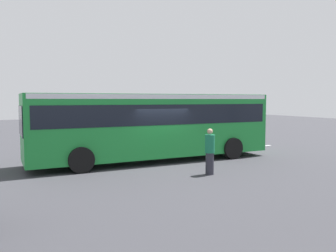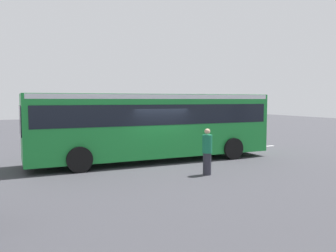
# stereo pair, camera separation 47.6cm
# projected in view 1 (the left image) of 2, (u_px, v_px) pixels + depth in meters

# --- Properties ---
(ground) EXTENTS (80.00, 80.00, 0.00)m
(ground) POSITION_uv_depth(u_px,v_px,m) (158.00, 163.00, 15.69)
(ground) COLOR #38383D
(city_bus) EXTENTS (11.54, 2.85, 3.15)m
(city_bus) POSITION_uv_depth(u_px,v_px,m) (153.00, 121.00, 16.22)
(city_bus) COLOR #1E8C38
(city_bus) RESTS_ON ground
(pedestrian) EXTENTS (0.38, 0.38, 1.79)m
(pedestrian) POSITION_uv_depth(u_px,v_px,m) (210.00, 152.00, 13.27)
(pedestrian) COLOR #2D2D38
(pedestrian) RESTS_ON ground
(traffic_sign) EXTENTS (0.08, 0.60, 2.80)m
(traffic_sign) POSITION_uv_depth(u_px,v_px,m) (142.00, 117.00, 19.95)
(traffic_sign) COLOR slate
(traffic_sign) RESTS_ON ground
(lane_dash_leftmost) EXTENTS (2.00, 0.20, 0.01)m
(lane_dash_leftmost) POSITION_uv_depth(u_px,v_px,m) (258.00, 146.00, 21.38)
(lane_dash_leftmost) COLOR silver
(lane_dash_leftmost) RESTS_ON ground
(lane_dash_left) EXTENTS (2.00, 0.20, 0.01)m
(lane_dash_left) POSITION_uv_depth(u_px,v_px,m) (204.00, 150.00, 19.62)
(lane_dash_left) COLOR silver
(lane_dash_left) RESTS_ON ground
(lane_dash_centre) EXTENTS (2.00, 0.20, 0.01)m
(lane_dash_centre) POSITION_uv_depth(u_px,v_px,m) (138.00, 155.00, 17.86)
(lane_dash_centre) COLOR silver
(lane_dash_centre) RESTS_ON ground
(lane_dash_right) EXTENTS (2.00, 0.20, 0.01)m
(lane_dash_right) POSITION_uv_depth(u_px,v_px,m) (59.00, 161.00, 16.10)
(lane_dash_right) COLOR silver
(lane_dash_right) RESTS_ON ground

